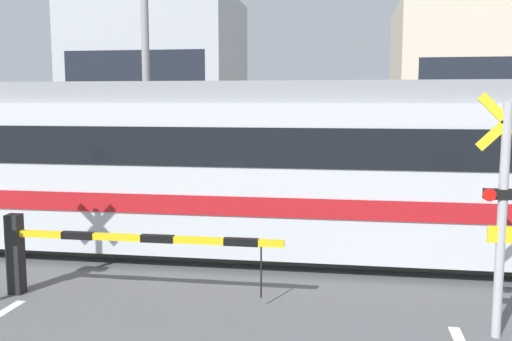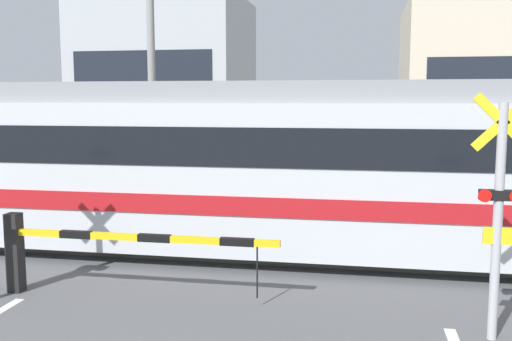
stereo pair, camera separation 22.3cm
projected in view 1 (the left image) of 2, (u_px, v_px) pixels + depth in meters
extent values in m
cube|color=#5B564C|center=(253.00, 261.00, 9.92)|extent=(50.00, 0.10, 0.08)
cube|color=#5B564C|center=(265.00, 241.00, 11.32)|extent=(50.00, 0.10, 0.08)
cube|color=silver|center=(178.00, 171.00, 10.68)|extent=(21.02, 2.62, 2.55)
cube|color=gray|center=(176.00, 93.00, 10.50)|extent=(20.81, 2.31, 0.36)
cube|color=red|center=(178.00, 191.00, 10.73)|extent=(21.04, 2.68, 0.32)
cube|color=black|center=(177.00, 141.00, 10.61)|extent=(20.17, 2.66, 0.64)
cube|color=black|center=(15.00, 254.00, 8.34)|extent=(0.20, 0.20, 1.18)
cube|color=yellow|center=(144.00, 238.00, 7.99)|extent=(3.96, 0.09, 0.09)
cube|color=black|center=(78.00, 235.00, 8.15)|extent=(0.48, 0.10, 0.10)
cube|color=black|center=(158.00, 239.00, 7.96)|extent=(0.48, 0.10, 0.10)
cube|color=black|center=(241.00, 242.00, 7.77)|extent=(0.48, 0.10, 0.10)
cylinder|color=black|center=(261.00, 272.00, 7.78)|extent=(0.02, 0.02, 0.73)
cube|color=black|center=(418.00, 199.00, 13.01)|extent=(0.20, 0.20, 1.18)
cube|color=yellow|center=(331.00, 183.00, 13.28)|extent=(3.96, 0.09, 0.09)
cube|color=black|center=(374.00, 184.00, 13.13)|extent=(0.48, 0.10, 0.10)
cube|color=black|center=(322.00, 183.00, 13.31)|extent=(0.48, 0.10, 0.10)
cube|color=black|center=(272.00, 181.00, 13.50)|extent=(0.48, 0.10, 0.10)
cylinder|color=black|center=(260.00, 198.00, 13.60)|extent=(0.02, 0.02, 0.73)
cylinder|color=#B2B2B7|center=(502.00, 222.00, 6.70)|extent=(0.11, 0.11, 2.81)
cube|color=yellow|center=(507.00, 122.00, 6.55)|extent=(0.68, 0.04, 0.68)
cube|color=yellow|center=(507.00, 122.00, 6.55)|extent=(0.68, 0.04, 0.68)
cube|color=black|center=(503.00, 194.00, 6.66)|extent=(0.44, 0.12, 0.12)
cylinder|color=red|center=(489.00, 195.00, 6.61)|extent=(0.15, 0.03, 0.15)
cube|color=yellow|center=(501.00, 235.00, 6.70)|extent=(0.32, 0.03, 0.20)
cylinder|color=#33384C|center=(243.00, 181.00, 17.24)|extent=(0.13, 0.13, 0.75)
cylinder|color=#33384C|center=(248.00, 182.00, 17.22)|extent=(0.13, 0.13, 0.75)
cube|color=#386647|center=(246.00, 159.00, 17.15)|extent=(0.38, 0.22, 0.59)
sphere|color=tan|center=(246.00, 146.00, 17.10)|extent=(0.20, 0.20, 0.20)
cube|color=#B2B7BC|center=(160.00, 80.00, 26.44)|extent=(7.11, 6.53, 7.44)
cube|color=#1E232D|center=(133.00, 69.00, 23.19)|extent=(5.97, 0.03, 1.49)
cube|color=beige|center=(488.00, 86.00, 24.18)|extent=(7.77, 6.53, 6.78)
cube|color=#1E232D|center=(510.00, 75.00, 20.93)|extent=(6.52, 0.03, 1.36)
cylinder|color=gray|center=(145.00, 50.00, 16.17)|extent=(0.22, 0.22, 8.46)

